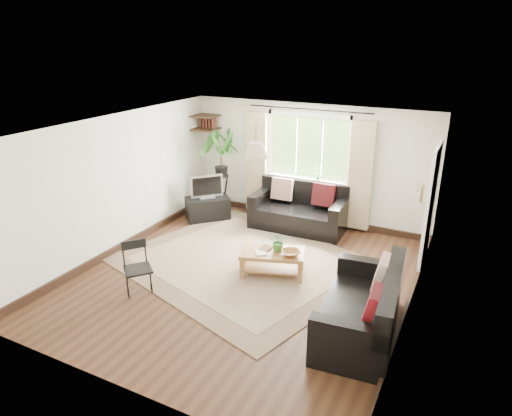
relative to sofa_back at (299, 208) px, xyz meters
The scene contains 24 objects.
floor 2.27m from the sofa_back, 90.71° to the right, with size 5.50×5.50×0.00m, color #321B10.
ceiling 2.97m from the sofa_back, 90.71° to the right, with size 5.50×5.50×0.00m, color white.
wall_back 0.93m from the sofa_back, 93.05° to the left, with size 5.00×0.02×2.40m, color silver.
wall_front 5.04m from the sofa_back, 90.32° to the right, with size 5.00×0.02×2.40m, color silver.
wall_left 3.46m from the sofa_back, 138.57° to the right, with size 0.02×5.50×2.40m, color silver.
wall_right 3.42m from the sofa_back, 42.06° to the right, with size 0.02×5.50×2.40m, color silver.
rug 1.87m from the sofa_back, 99.09° to the right, with size 3.80×3.26×0.02m, color beige.
window 1.22m from the sofa_back, 93.31° to the left, with size 2.50×0.16×2.16m, color white, non-canonical shape.
door 2.56m from the sofa_back, 12.26° to the right, with size 0.06×0.96×2.06m, color silver.
corner_shelf 2.72m from the sofa_back, behind, with size 0.50×0.50×0.34m, color black, non-canonical shape.
pendant_lamp 2.44m from the sofa_back, 90.87° to the right, with size 0.36×0.36×0.54m, color beige, non-canonical shape.
wall_sconce 3.35m from the sofa_back, 38.79° to the right, with size 0.12×0.12×0.28m, color beige, non-canonical shape.
sofa_back is the anchor object (origin of this frame).
sofa_right 3.45m from the sofa_back, 55.32° to the right, with size 0.90×1.80×0.85m, color black, non-canonical shape.
coffee_table 1.99m from the sofa_back, 80.57° to the right, with size 1.01×0.55×0.41m, color olive, non-canonical shape.
table_plant 1.92m from the sofa_back, 78.08° to the right, with size 0.28×0.24×0.31m, color #376E2C.
bowl 2.04m from the sofa_back, 71.99° to the right, with size 0.30×0.30×0.07m, color brown.
book_a 2.12m from the sofa_back, 87.06° to the right, with size 0.17×0.24×0.02m, color silver.
book_b 1.91m from the sofa_back, 87.09° to the right, with size 0.18×0.24×0.02m, color brown.
tv_stand 1.93m from the sofa_back, 168.46° to the right, with size 0.87×0.49×0.47m, color black.
tv 1.95m from the sofa_back, 168.46° to the right, with size 0.67×0.22×0.51m, color #A5A5AA, non-canonical shape.
palm_stand 1.89m from the sofa_back, behind, with size 0.70×0.70×1.79m, color black, non-canonical shape.
folding_chair 3.58m from the sofa_back, 109.37° to the right, with size 0.42×0.42×0.80m, color black, non-canonical shape.
sill_plant 0.78m from the sofa_back, 60.90° to the left, with size 0.14×0.10×0.27m, color #2D6023.
Camera 1 is at (3.04, -5.65, 3.63)m, focal length 32.00 mm.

